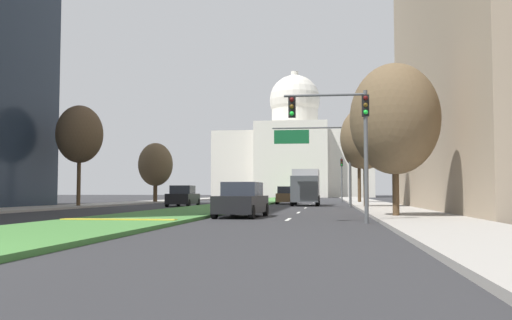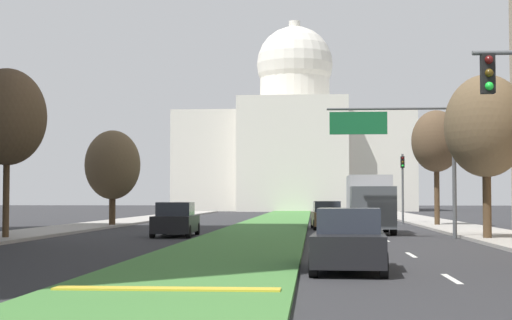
{
  "view_description": "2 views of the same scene",
  "coord_description": "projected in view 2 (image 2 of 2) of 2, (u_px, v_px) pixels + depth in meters",
  "views": [
    {
      "loc": [
        8.08,
        -7.95,
        1.23
      ],
      "look_at": [
        -1.05,
        60.64,
        5.21
      ],
      "focal_mm": 38.73,
      "sensor_mm": 36.0,
      "label": 1
    },
    {
      "loc": [
        2.93,
        -3.33,
        1.98
      ],
      "look_at": [
        -1.26,
        54.82,
        4.71
      ],
      "focal_mm": 56.24,
      "sensor_mm": 36.0,
      "label": 2
    }
  ],
  "objects": [
    {
      "name": "street_tree_left_mid",
      "position": [
        7.0,
        117.0,
        37.02
      ],
      "size": [
        3.6,
        3.6,
        7.96
      ],
      "color": "#4C3823",
      "rests_on": "ground_plane"
    },
    {
      "name": "traffic_light_far_right",
      "position": [
        403.0,
        179.0,
        59.24
      ],
      "size": [
        0.28,
        0.35,
        5.2
      ],
      "color": "#515456",
      "rests_on": "ground_plane"
    },
    {
      "name": "ground_plane",
      "position": [
        277.0,
        222.0,
        64.68
      ],
      "size": [
        270.48,
        270.48,
        0.0
      ],
      "primitive_type": "plane",
      "color": "#2B2B2D"
    },
    {
      "name": "street_tree_right_far",
      "position": [
        436.0,
        142.0,
        54.21
      ],
      "size": [
        3.35,
        3.35,
        7.89
      ],
      "color": "#4C3823",
      "rests_on": "ground_plane"
    },
    {
      "name": "street_tree_right_mid",
      "position": [
        486.0,
        126.0,
        36.48
      ],
      "size": [
        3.75,
        3.75,
        7.59
      ],
      "color": "#4C3823",
      "rests_on": "ground_plane"
    },
    {
      "name": "overhead_guide_sign",
      "position": [
        405.0,
        142.0,
        38.85
      ],
      "size": [
        6.22,
        0.2,
        6.5
      ],
      "color": "#515456",
      "rests_on": "ground_plane"
    },
    {
      "name": "median_curb_nose",
      "position": [
        167.0,
        289.0,
        15.92
      ],
      "size": [
        4.55,
        0.5,
        0.04
      ],
      "primitive_type": "cube",
      "color": "gold",
      "rests_on": "grass_median"
    },
    {
      "name": "sedan_lead_stopped",
      "position": [
        349.0,
        241.0,
        21.57
      ],
      "size": [
        2.17,
        4.68,
        1.69
      ],
      "color": "black",
      "rests_on": "ground_plane"
    },
    {
      "name": "sedan_distant",
      "position": [
        327.0,
        216.0,
        50.11
      ],
      "size": [
        2.07,
        4.48,
        1.75
      ],
      "color": "brown",
      "rests_on": "ground_plane"
    },
    {
      "name": "capitol_building",
      "position": [
        295.0,
        149.0,
        125.49
      ],
      "size": [
        35.39,
        28.54,
        30.0
      ],
      "color": "silver",
      "rests_on": "ground_plane"
    },
    {
      "name": "sedan_midblock",
      "position": [
        176.0,
        220.0,
        40.66
      ],
      "size": [
        2.11,
        4.72,
        1.74
      ],
      "color": "black",
      "rests_on": "ground_plane"
    },
    {
      "name": "street_tree_left_far",
      "position": [
        113.0,
        165.0,
        53.94
      ],
      "size": [
        3.73,
        3.73,
        6.51
      ],
      "color": "#4C3823",
      "rests_on": "ground_plane"
    },
    {
      "name": "box_truck_delivery",
      "position": [
        370.0,
        203.0,
        44.03
      ],
      "size": [
        2.4,
        6.4,
        3.2
      ],
      "color": "#4C5156",
      "rests_on": "ground_plane"
    },
    {
      "name": "grass_median",
      "position": [
        274.0,
        224.0,
        58.56
      ],
      "size": [
        5.05,
        110.65,
        0.14
      ],
      "primitive_type": "cube",
      "color": "#427A38",
      "rests_on": "ground_plane"
    },
    {
      "name": "sidewalk_right",
      "position": [
        455.0,
        227.0,
        51.57
      ],
      "size": [
        4.0,
        110.65,
        0.15
      ],
      "primitive_type": "cube",
      "color": "#9E9991",
      "rests_on": "ground_plane"
    },
    {
      "name": "sidewalk_left",
      "position": [
        89.0,
        226.0,
        53.29
      ],
      "size": [
        4.0,
        110.65,
        0.15
      ],
      "primitive_type": "cube",
      "color": "#9E9991",
      "rests_on": "ground_plane"
    },
    {
      "name": "lane_dashes_right",
      "position": [
        365.0,
        228.0,
        51.8
      ],
      "size": [
        0.16,
        68.09,
        0.01
      ],
      "color": "silver",
      "rests_on": "ground_plane"
    }
  ]
}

